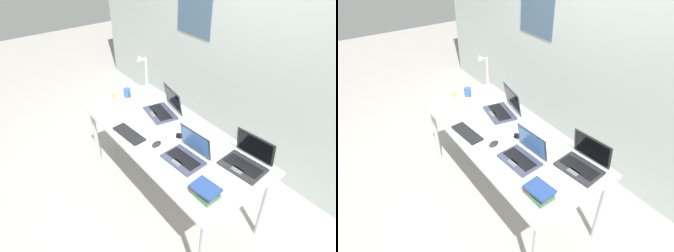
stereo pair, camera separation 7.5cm
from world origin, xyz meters
TOP-DOWN VIEW (x-y plane):
  - ground_plane at (0.00, 0.00)m, footprint 12.00×12.00m
  - wall_back at (-0.00, 1.10)m, footprint 6.00×0.13m
  - desk at (0.00, 0.00)m, footprint 1.80×0.80m
  - desk_lamp at (-0.80, 0.28)m, footprint 0.12×0.18m
  - laptop_front_left at (0.67, 0.23)m, footprint 0.35×0.29m
  - laptop_front_right at (0.35, -0.08)m, footprint 0.32×0.27m
  - laptop_mid_desk at (-0.29, 0.17)m, footprint 0.38×0.33m
  - external_keyboard at (-0.19, -0.28)m, footprint 0.34×0.15m
  - computer_mouse at (0.08, -0.17)m, footprint 0.08×0.11m
  - cell_phone at (0.12, 0.09)m, footprint 0.14×0.14m
  - pill_bottle at (-0.84, -0.08)m, footprint 0.04×0.04m
  - book_stack at (0.70, -0.22)m, footprint 0.21×0.16m
  - coffee_mug at (-0.78, 0.05)m, footprint 0.11×0.08m

SIDE VIEW (x-z plane):
  - ground_plane at x=0.00m, z-range 0.00..0.00m
  - desk at x=0.00m, z-range 0.31..1.05m
  - cell_phone at x=0.12m, z-range 0.74..0.75m
  - external_keyboard at x=-0.19m, z-range 0.74..0.76m
  - computer_mouse at x=0.08m, z-range 0.74..0.77m
  - book_stack at x=0.70m, z-range 0.74..0.82m
  - pill_bottle at x=-0.84m, z-range 0.74..0.82m
  - coffee_mug at x=-0.78m, z-range 0.74..0.83m
  - laptop_front_right at x=0.35m, z-range 0.67..0.90m
  - laptop_front_left at x=0.67m, z-range 0.67..0.91m
  - laptop_mid_desk at x=-0.29m, z-range 0.67..0.91m
  - desk_lamp at x=-0.80m, z-range 0.74..1.14m
  - wall_back at x=0.00m, z-range 0.00..2.60m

